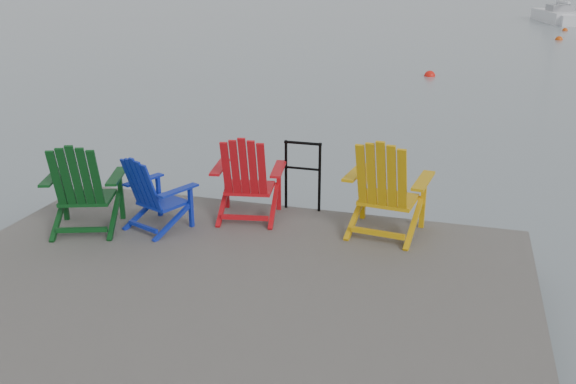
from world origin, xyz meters
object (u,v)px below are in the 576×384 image
(handrail, at_px, (303,169))
(chair_blue, at_px, (154,192))
(chair_green, at_px, (83,186))
(buoy_c, at_px, (565,31))
(buoy_d, at_px, (559,40))
(sailboat_near, at_px, (557,17))
(chair_red, at_px, (247,177))
(chair_yellow, at_px, (386,187))
(buoy_b, at_px, (430,76))

(handrail, distance_m, chair_blue, 1.86)
(handrail, bearing_deg, chair_blue, -143.87)
(chair_green, height_order, chair_blue, chair_green)
(buoy_c, xyz_separation_m, buoy_d, (-1.03, -6.09, 0.00))
(chair_green, bearing_deg, sailboat_near, 57.79)
(buoy_c, relative_size, buoy_d, 0.88)
(chair_green, relative_size, chair_red, 1.01)
(chair_yellow, relative_size, sailboat_near, 0.11)
(handrail, height_order, buoy_b, handrail)
(buoy_b, bearing_deg, chair_blue, -97.70)
(chair_red, bearing_deg, buoy_b, 75.56)
(chair_blue, xyz_separation_m, buoy_b, (2.14, 15.83, -0.96))
(chair_red, height_order, buoy_b, chair_red)
(chair_blue, xyz_separation_m, buoy_d, (7.96, 30.33, -0.96))
(chair_green, height_order, sailboat_near, sailboat_near)
(buoy_b, relative_size, buoy_c, 1.11)
(chair_green, relative_size, buoy_c, 3.16)
(chair_red, bearing_deg, buoy_c, 67.40)
(handrail, distance_m, chair_red, 0.75)
(buoy_d, bearing_deg, buoy_c, 80.36)
(chair_blue, height_order, sailboat_near, sailboat_near)
(sailboat_near, xyz_separation_m, buoy_c, (-0.36, -7.74, -0.36))
(chair_green, relative_size, sailboat_near, 0.10)
(buoy_b, distance_m, buoy_d, 15.62)
(chair_green, distance_m, chair_blue, 0.82)
(buoy_b, bearing_deg, handrail, -92.48)
(handrail, distance_m, buoy_d, 29.96)
(chair_green, relative_size, chair_yellow, 0.94)
(chair_blue, height_order, buoy_d, chair_blue)
(buoy_c, bearing_deg, sailboat_near, 87.35)
(handrail, height_order, sailboat_near, sailboat_near)
(chair_red, distance_m, buoy_c, 36.73)
(buoy_b, relative_size, buoy_d, 0.98)
(chair_green, bearing_deg, chair_red, 8.03)
(buoy_c, bearing_deg, chair_yellow, -100.09)
(handrail, bearing_deg, chair_red, -138.97)
(chair_blue, bearing_deg, buoy_c, 97.90)
(handrail, distance_m, sailboat_near, 43.78)
(chair_blue, bearing_deg, buoy_b, 104.07)
(sailboat_near, bearing_deg, chair_red, -108.33)
(chair_green, xyz_separation_m, chair_blue, (0.76, 0.28, -0.09))
(chair_red, relative_size, buoy_c, 3.11)
(buoy_d, bearing_deg, chair_yellow, -100.19)
(chair_red, xyz_separation_m, buoy_d, (7.02, 29.72, -1.04))
(handrail, bearing_deg, buoy_c, 78.03)
(handrail, height_order, buoy_c, handrail)
(buoy_d, bearing_deg, sailboat_near, 84.25)
(handrail, bearing_deg, sailboat_near, 79.67)
(sailboat_near, distance_m, buoy_d, 13.90)
(buoy_c, distance_m, buoy_d, 6.18)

